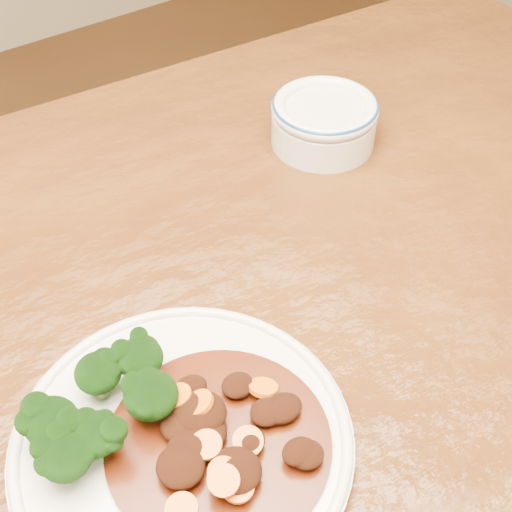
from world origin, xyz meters
TOP-DOWN VIEW (x-y plane):
  - dining_table at (0.00, 0.00)m, footprint 1.56×1.01m
  - dinner_plate at (-0.03, -0.08)m, footprint 0.27×0.27m
  - broccoli_florets at (-0.07, -0.03)m, footprint 0.13×0.09m
  - mince_stew at (-0.01, -0.10)m, footprint 0.18×0.18m
  - dip_bowl at (0.32, 0.18)m, footprint 0.12×0.12m

SIDE VIEW (x-z plane):
  - dining_table at x=0.00m, z-range 0.30..1.05m
  - dinner_plate at x=-0.03m, z-range 0.75..0.77m
  - mince_stew at x=-0.01m, z-range 0.76..0.79m
  - dip_bowl at x=0.32m, z-range 0.75..0.81m
  - broccoli_florets at x=-0.07m, z-range 0.77..0.81m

